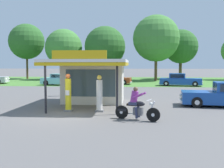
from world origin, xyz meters
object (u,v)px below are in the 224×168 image
at_px(parked_car_back_row_far_left, 113,79).
at_px(bystander_admiring_sedan, 86,80).
at_px(bystander_leaning_by_kiosk, 102,80).
at_px(gas_pump_nearside, 68,94).
at_px(gas_pump_offside, 99,95).
at_px(parked_car_back_row_centre, 61,80).
at_px(motorcycle_with_rider, 136,106).
at_px(parked_car_back_row_far_right, 180,80).
at_px(bystander_chatting_near_pumps, 64,84).

xyz_separation_m(parked_car_back_row_far_left, bystander_admiring_sedan, (-2.75, -4.66, 0.18)).
xyz_separation_m(bystander_admiring_sedan, bystander_leaning_by_kiosk, (2.09, -1.84, 0.07)).
xyz_separation_m(gas_pump_nearside, gas_pump_offside, (1.76, -0.00, -0.03)).
bearing_deg(parked_car_back_row_centre, gas_pump_nearside, -73.57).
bearing_deg(parked_car_back_row_far_left, motorcycle_with_rider, -82.79).
distance_m(gas_pump_nearside, bystander_leaning_by_kiosk, 14.32).
xyz_separation_m(motorcycle_with_rider, parked_car_back_row_far_right, (5.43, 20.83, 0.03)).
relative_size(parked_car_back_row_centre, bystander_admiring_sedan, 3.36).
bearing_deg(gas_pump_nearside, bystander_admiring_sedan, 96.56).
height_order(gas_pump_offside, motorcycle_with_rider, gas_pump_offside).
height_order(gas_pump_nearside, parked_car_back_row_far_left, gas_pump_nearside).
bearing_deg(bystander_chatting_near_pumps, motorcycle_with_rider, -57.68).
bearing_deg(parked_car_back_row_centre, parked_car_back_row_far_left, 19.19).
height_order(motorcycle_with_rider, parked_car_back_row_far_left, motorcycle_with_rider).
xyz_separation_m(gas_pump_offside, bystander_chatting_near_pumps, (-3.87, 7.21, 0.03)).
bearing_deg(bystander_chatting_near_pumps, gas_pump_offside, -61.74).
relative_size(parked_car_back_row_far_right, bystander_admiring_sedan, 3.34).
relative_size(parked_car_back_row_far_right, bystander_chatting_near_pumps, 2.97).
relative_size(bystander_admiring_sedan, bystander_leaning_by_kiosk, 0.93).
distance_m(gas_pump_nearside, gas_pump_offside, 1.76).
distance_m(bystander_chatting_near_pumps, bystander_leaning_by_kiosk, 7.48).
bearing_deg(parked_car_back_row_far_right, bystander_admiring_sedan, -167.03).
xyz_separation_m(gas_pump_offside, bystander_leaning_by_kiosk, (-1.53, 14.31, -0.03)).
distance_m(parked_car_back_row_far_left, bystander_admiring_sedan, 5.41).
distance_m(parked_car_back_row_far_left, bystander_chatting_near_pumps, 13.94).
bearing_deg(parked_car_back_row_far_left, gas_pump_nearside, -92.45).
bearing_deg(parked_car_back_row_far_left, bystander_chatting_near_pumps, -102.44).
bearing_deg(bystander_leaning_by_kiosk, motorcycle_with_rider, -77.80).
bearing_deg(parked_car_back_row_centre, gas_pump_offside, -68.72).
height_order(motorcycle_with_rider, parked_car_back_row_far_right, motorcycle_with_rider).
xyz_separation_m(gas_pump_offside, parked_car_back_row_centre, (-7.25, 18.60, -0.27)).
bearing_deg(bystander_admiring_sedan, bystander_leaning_by_kiosk, -41.34).
height_order(gas_pump_nearside, motorcycle_with_rider, gas_pump_nearside).
relative_size(parked_car_back_row_far_left, parked_car_back_row_centre, 0.96).
xyz_separation_m(gas_pump_nearside, bystander_chatting_near_pumps, (-2.11, 7.21, 0.00)).
height_order(gas_pump_nearside, parked_car_back_row_far_right, gas_pump_nearside).
bearing_deg(motorcycle_with_rider, parked_car_back_row_far_right, 75.38).
distance_m(gas_pump_offside, bystander_leaning_by_kiosk, 14.39).
relative_size(motorcycle_with_rider, parked_car_back_row_centre, 0.40).
height_order(motorcycle_with_rider, bystander_admiring_sedan, bystander_admiring_sedan).
bearing_deg(gas_pump_nearside, parked_car_back_row_far_left, 87.55).
bearing_deg(gas_pump_offside, motorcycle_with_rider, -46.29).
xyz_separation_m(parked_car_back_row_far_right, bystander_chatting_near_pumps, (-11.34, -11.50, 0.29)).
xyz_separation_m(gas_pump_nearside, bystander_leaning_by_kiosk, (0.24, 14.31, -0.07)).
bearing_deg(parked_car_back_row_far_left, gas_pump_offside, -87.60).
bearing_deg(bystander_admiring_sedan, motorcycle_with_rider, -72.83).
relative_size(gas_pump_nearside, bystander_leaning_by_kiosk, 1.23).
distance_m(gas_pump_nearside, motorcycle_with_rider, 4.36).
relative_size(parked_car_back_row_centre, bystander_chatting_near_pumps, 2.99).
height_order(parked_car_back_row_far_right, bystander_chatting_near_pumps, bystander_chatting_near_pumps).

